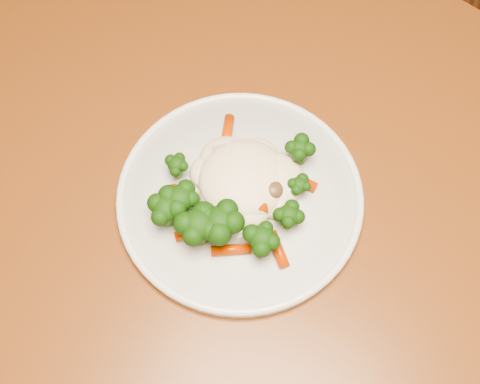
{
  "coord_description": "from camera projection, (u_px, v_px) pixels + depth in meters",
  "views": [
    {
      "loc": [
        0.1,
        -0.4,
        1.38
      ],
      "look_at": [
        0.01,
        -0.1,
        0.77
      ],
      "focal_mm": 45.0,
      "sensor_mm": 36.0,
      "label": 1
    }
  ],
  "objects": [
    {
      "name": "dining_table",
      "position": [
        238.0,
        217.0,
        0.8
      ],
      "size": [
        1.53,
        1.31,
        0.75
      ],
      "rotation": [
        0.0,
        0.0,
        -0.41
      ],
      "color": "brown",
      "rests_on": "ground"
    },
    {
      "name": "plate",
      "position": [
        240.0,
        197.0,
        0.7
      ],
      "size": [
        0.28,
        0.28,
        0.01
      ],
      "primitive_type": "cylinder",
      "color": "white",
      "rests_on": "dining_table"
    },
    {
      "name": "meal",
      "position": [
        231.0,
        196.0,
        0.67
      ],
      "size": [
        0.18,
        0.19,
        0.05
      ],
      "color": "#FAEBC8",
      "rests_on": "plate"
    }
  ]
}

